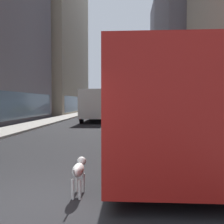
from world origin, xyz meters
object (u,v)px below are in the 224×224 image
object	(u,v)px
car_blue_hatchback	(123,110)
car_yellow_taxi	(107,109)
dalmatian_dog	(79,170)
transit_bus	(150,106)
car_red_coupe	(102,108)
box_truck	(96,105)

from	to	relation	value
car_blue_hatchback	car_yellow_taxi	size ratio (longest dim) A/B	0.95
car_yellow_taxi	dalmatian_dog	size ratio (longest dim) A/B	4.33
car_blue_hatchback	car_yellow_taxi	world-z (taller)	same
transit_bus	car_yellow_taxi	bearing A→B (deg)	98.03
car_yellow_taxi	transit_bus	bearing A→B (deg)	-81.97
transit_bus	car_yellow_taxi	size ratio (longest dim) A/B	2.77
transit_bus	car_red_coupe	bearing A→B (deg)	98.65
car_blue_hatchback	car_red_coupe	bearing A→B (deg)	109.01
car_yellow_taxi	dalmatian_dog	world-z (taller)	car_yellow_taxi
transit_bus	car_red_coupe	xyz separation A→B (m)	(-5.60, 36.81, -0.96)
car_red_coupe	transit_bus	bearing A→B (deg)	-81.35
car_red_coupe	box_truck	xyz separation A→B (m)	(1.60, -21.31, 0.85)
transit_bus	car_red_coupe	distance (m)	37.25
car_red_coupe	dalmatian_dog	world-z (taller)	car_red_coupe
transit_bus	box_truck	xyz separation A→B (m)	(-4.00, 15.50, -0.11)
car_blue_hatchback	car_yellow_taxi	xyz separation A→B (m)	(-2.40, 3.15, -0.00)
car_yellow_taxi	car_red_coupe	bearing A→B (deg)	100.70
car_yellow_taxi	car_red_coupe	world-z (taller)	same
car_yellow_taxi	car_red_coupe	size ratio (longest dim) A/B	1.03
car_yellow_taxi	dalmatian_dog	bearing A→B (deg)	-86.29
transit_bus	car_yellow_taxi	world-z (taller)	transit_bus
car_blue_hatchback	box_truck	xyz separation A→B (m)	(-2.40, -9.70, 0.85)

